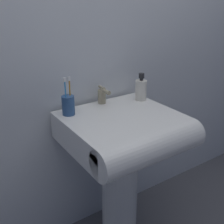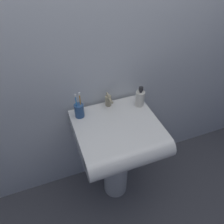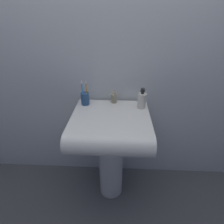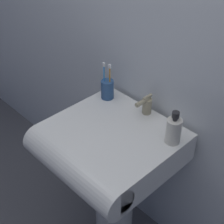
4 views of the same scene
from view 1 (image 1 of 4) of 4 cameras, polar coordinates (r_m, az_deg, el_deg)
The scene contains 6 objects.
wall_back at distance 1.58m, azimuth -4.38°, elevation 15.26°, with size 5.00×0.05×2.40m, color silver.
sink_pedestal at distance 1.69m, azimuth 1.55°, elevation -16.06°, with size 0.21×0.21×0.69m, color white.
sink_basin at distance 1.43m, azimuth 3.03°, elevation -4.12°, with size 0.57×0.56×0.15m.
faucet at distance 1.58m, azimuth -1.96°, elevation 3.44°, with size 0.05×0.11×0.10m.
toothbrush_cup at distance 1.45m, azimuth -8.87°, elevation 1.46°, with size 0.07×0.07×0.20m.
soap_bottle at distance 1.64m, azimuth 5.91°, elevation 4.60°, with size 0.07×0.07×0.16m.
Camera 1 is at (-0.77, -1.07, 1.40)m, focal length 45.00 mm.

